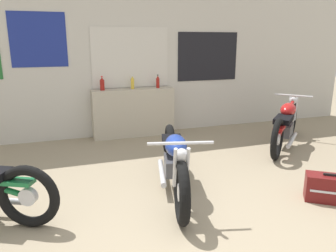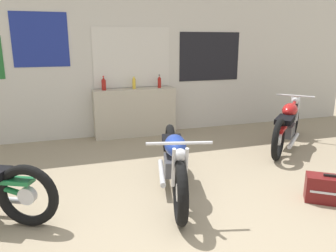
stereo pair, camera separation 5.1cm
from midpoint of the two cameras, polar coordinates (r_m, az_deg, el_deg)
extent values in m
plane|color=gray|center=(3.12, 4.16, -18.70)|extent=(24.00, 24.00, 0.00)
cube|color=beige|center=(6.04, -9.03, 11.47)|extent=(10.00, 0.06, 2.80)
cube|color=silver|center=(6.05, -6.81, 11.76)|extent=(1.34, 0.01, 1.00)
cube|color=beige|center=(6.04, -6.80, 11.76)|extent=(1.40, 0.01, 1.06)
cube|color=black|center=(6.54, 6.72, 11.92)|extent=(1.24, 0.01, 0.92)
cube|color=navy|center=(5.91, -21.88, 13.77)|extent=(0.88, 0.01, 0.88)
cube|color=#B7AD99|center=(6.04, -6.24, 2.33)|extent=(1.49, 0.28, 0.87)
cylinder|color=maroon|center=(5.85, -11.63, 6.96)|extent=(0.08, 0.08, 0.18)
cone|color=maroon|center=(5.84, -11.69, 8.07)|extent=(0.07, 0.07, 0.05)
cylinder|color=red|center=(5.83, -11.71, 8.41)|extent=(0.03, 0.03, 0.02)
cylinder|color=gold|center=(5.95, -6.45, 7.30)|extent=(0.06, 0.06, 0.18)
cone|color=gold|center=(5.94, -6.48, 8.40)|extent=(0.05, 0.05, 0.05)
cylinder|color=silver|center=(5.94, -6.49, 8.73)|extent=(0.02, 0.02, 0.02)
cylinder|color=maroon|center=(6.04, -2.03, 7.47)|extent=(0.06, 0.06, 0.18)
cone|color=maroon|center=(6.03, -2.04, 8.52)|extent=(0.05, 0.05, 0.05)
cylinder|color=black|center=(6.03, -2.04, 8.85)|extent=(0.02, 0.02, 0.02)
torus|color=black|center=(3.38, -23.58, -11.19)|extent=(0.59, 0.36, 0.62)
cylinder|color=silver|center=(3.38, -23.58, -11.19)|extent=(0.18, 0.13, 0.17)
cube|color=#196B38|center=(3.37, -25.12, -8.77)|extent=(0.32, 0.26, 0.04)
torus|color=black|center=(6.45, 20.57, 1.15)|extent=(0.52, 0.49, 0.63)
cylinder|color=silver|center=(6.45, 20.57, 1.15)|extent=(0.17, 0.16, 0.17)
torus|color=black|center=(5.06, 18.21, -2.19)|extent=(0.52, 0.49, 0.63)
cylinder|color=silver|center=(5.06, 18.21, -2.19)|extent=(0.17, 0.16, 0.17)
cube|color=#4C4C51|center=(5.68, 19.40, -0.63)|extent=(0.45, 0.44, 0.19)
cylinder|color=#B21919|center=(5.64, 19.56, 1.20)|extent=(1.01, 0.94, 0.40)
ellipsoid|color=#B21919|center=(5.80, 19.96, 2.70)|extent=(0.53, 0.51, 0.22)
cube|color=black|center=(5.42, 19.23, 1.11)|extent=(0.53, 0.51, 0.08)
cube|color=#B21919|center=(5.10, 18.52, -0.34)|extent=(0.31, 0.30, 0.04)
cylinder|color=silver|center=(6.34, 20.13, 3.09)|extent=(0.15, 0.14, 0.45)
cylinder|color=silver|center=(6.33, 21.20, 2.97)|extent=(0.15, 0.14, 0.45)
cylinder|color=silver|center=(6.23, 20.76, 4.98)|extent=(0.46, 0.49, 0.03)
sphere|color=silver|center=(6.30, 20.75, 4.16)|extent=(0.13, 0.13, 0.13)
cylinder|color=silver|center=(5.60, 20.54, -2.29)|extent=(0.63, 0.59, 0.06)
torus|color=black|center=(3.17, 1.93, -11.49)|extent=(0.26, 0.64, 0.63)
cylinder|color=silver|center=(3.17, 1.93, -11.49)|extent=(0.11, 0.18, 0.17)
torus|color=black|center=(4.43, -0.01, -3.76)|extent=(0.26, 0.64, 0.63)
cylinder|color=silver|center=(4.43, -0.01, -3.76)|extent=(0.11, 0.18, 0.17)
cube|color=#4C4C51|center=(3.86, 0.70, -6.84)|extent=(0.31, 0.42, 0.18)
cylinder|color=navy|center=(3.80, 0.71, -4.27)|extent=(0.36, 1.21, 0.39)
ellipsoid|color=navy|center=(3.59, 0.97, -3.39)|extent=(0.35, 0.51, 0.22)
cube|color=black|center=(3.98, 0.45, -2.80)|extent=(0.35, 0.51, 0.08)
cube|color=navy|center=(4.31, 0.07, -2.27)|extent=(0.20, 0.30, 0.04)
cylinder|color=silver|center=(3.15, 2.92, -7.24)|extent=(0.08, 0.17, 0.44)
cylinder|color=silver|center=(3.14, 0.73, -7.31)|extent=(0.08, 0.17, 0.44)
cylinder|color=silver|center=(3.13, 1.73, -3.00)|extent=(0.63, 0.19, 0.03)
sphere|color=silver|center=(3.11, 1.83, -5.09)|extent=(0.13, 0.13, 0.13)
cylinder|color=silver|center=(3.99, -1.45, -8.08)|extent=(0.25, 0.74, 0.06)
cube|color=maroon|center=(4.04, 26.12, -9.76)|extent=(0.55, 0.48, 0.29)
cube|color=silver|center=(3.93, 26.36, -10.43)|extent=(0.36, 0.26, 0.02)
cube|color=black|center=(3.98, 26.38, -7.62)|extent=(0.16, 0.13, 0.02)
camera|label=1|loc=(0.03, -90.37, -0.10)|focal=35.00mm
camera|label=2|loc=(0.03, 89.63, 0.10)|focal=35.00mm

